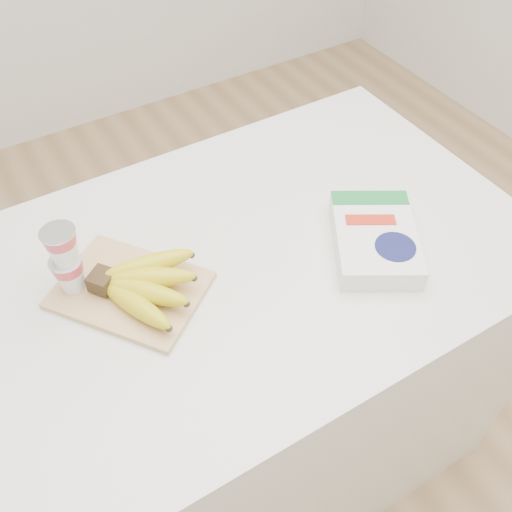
% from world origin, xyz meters
% --- Properties ---
extents(room, '(4.00, 4.00, 4.00)m').
position_xyz_m(room, '(0.00, 0.00, 1.35)').
color(room, tan).
rests_on(room, ground).
extents(table, '(1.20, 0.80, 0.90)m').
position_xyz_m(table, '(0.00, 0.00, 0.45)').
color(table, white).
rests_on(table, ground).
extents(cutting_board, '(0.33, 0.35, 0.01)m').
position_xyz_m(cutting_board, '(-0.27, 0.03, 0.90)').
color(cutting_board, tan).
rests_on(cutting_board, table).
extents(bananas, '(0.22, 0.21, 0.07)m').
position_xyz_m(bananas, '(-0.25, -0.00, 0.94)').
color(bananas, '#382816').
rests_on(bananas, cutting_board).
extents(yogurt_stack, '(0.07, 0.07, 0.15)m').
position_xyz_m(yogurt_stack, '(-0.36, 0.08, 0.99)').
color(yogurt_stack, white).
rests_on(yogurt_stack, cutting_board).
extents(cereal_box, '(0.27, 0.29, 0.05)m').
position_xyz_m(cereal_box, '(0.22, -0.12, 0.92)').
color(cereal_box, white).
rests_on(cereal_box, table).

